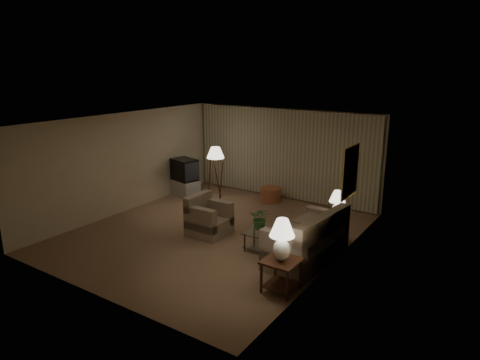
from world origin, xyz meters
name	(u,v)px	position (x,y,z in m)	size (l,w,h in m)	color
ground	(215,232)	(0.00, 0.00, 0.00)	(7.00, 7.00, 0.00)	#A6795B
room_shell	(249,151)	(0.02, 1.51, 1.75)	(6.04, 7.02, 2.72)	beige
sofa	(306,242)	(2.50, -0.23, 0.43)	(2.13, 1.36, 0.86)	gray
armchair	(209,219)	(-0.03, -0.17, 0.37)	(0.92, 0.87, 0.75)	gray
side_table_near	(281,269)	(2.65, -1.58, 0.42)	(0.61, 0.61, 0.60)	#361C0E
side_table_far	(336,226)	(2.65, 1.02, 0.39)	(0.46, 0.39, 0.60)	#361C0E
table_lamp_near	(282,236)	(2.65, -1.58, 1.05)	(0.44, 0.44, 0.77)	white
table_lamp_far	(337,202)	(2.65, 1.02, 0.97)	(0.36, 0.36, 0.62)	white
coffee_table	(266,241)	(1.62, -0.33, 0.27)	(0.98, 0.54, 0.41)	silver
tv_cabinet	(185,188)	(-2.55, 1.89, 0.25)	(0.98, 0.74, 0.50)	#B4B4B7
crt_tv	(184,170)	(-2.55, 1.89, 0.83)	(0.87, 0.71, 0.66)	black
floor_lamp	(216,172)	(-1.52, 2.10, 0.84)	(0.52, 0.52, 1.60)	#361C0E
ottoman	(271,194)	(-0.08, 2.86, 0.20)	(0.61, 0.61, 0.41)	#B0583B
vase	(260,230)	(1.47, -0.33, 0.49)	(0.14, 0.14, 0.14)	silver
flowers	(260,216)	(1.47, -0.33, 0.80)	(0.44, 0.38, 0.49)	#356C30
book	(274,238)	(1.87, -0.43, 0.42)	(0.17, 0.24, 0.02)	olive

